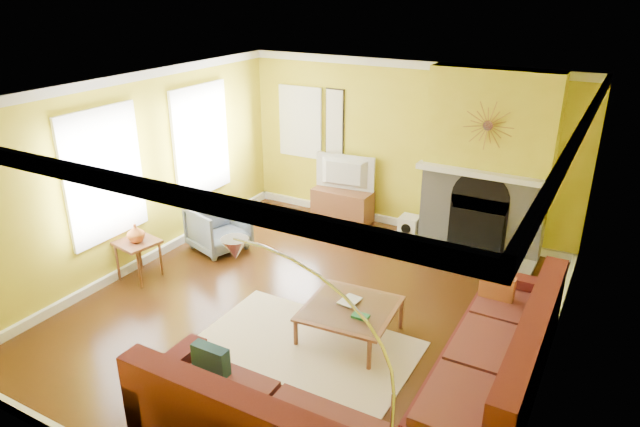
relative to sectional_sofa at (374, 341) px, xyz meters
The scene contains 27 objects.
floor 1.54m from the sectional_sofa, 145.78° to the left, with size 5.50×6.00×0.02m, color #532D11.
ceiling 2.70m from the sectional_sofa, 145.78° to the left, with size 5.50×6.00×0.02m, color white.
wall_back 4.13m from the sectional_sofa, 107.60° to the left, with size 5.50×0.02×2.70m, color yellow.
wall_front 2.66m from the sectional_sofa, 119.15° to the right, with size 5.50×0.02×2.70m, color yellow.
wall_left 4.16m from the sectional_sofa, 168.24° to the left, with size 0.02×6.00×2.70m, color yellow.
wall_right 1.97m from the sectional_sofa, 28.22° to the left, with size 0.02×6.00×2.70m, color yellow.
baseboard 1.52m from the sectional_sofa, 145.78° to the left, with size 5.50×6.00×0.12m, color white, non-canonical shape.
crown_molding 2.64m from the sectional_sofa, 145.78° to the left, with size 5.50×6.00×0.12m, color white, non-canonical shape.
window_left_near 4.60m from the sectional_sofa, 151.61° to the left, with size 0.06×1.22×1.72m, color white.
window_left_far 4.08m from the sectional_sofa, behind, with size 0.06×1.22×1.72m, color white.
window_back 5.03m from the sectional_sofa, 129.45° to the left, with size 0.82×0.06×1.22m, color white.
wall_art 4.67m from the sectional_sofa, 123.01° to the left, with size 0.34×0.04×1.14m, color white.
fireplace 3.74m from the sectional_sofa, 87.90° to the left, with size 1.80×0.40×2.70m, color gray, non-canonical shape.
mantel 3.48m from the sectional_sofa, 87.75° to the left, with size 1.92×0.22×0.08m, color white.
hearth 3.11m from the sectional_sofa, 87.53° to the left, with size 1.80×0.70×0.06m, color gray.
sunburst 3.72m from the sectional_sofa, 87.76° to the left, with size 0.70×0.04×0.70m, color olive, non-canonical shape.
rug 0.98m from the sectional_sofa, behind, with size 2.40×1.80×0.02m, color beige.
sectional_sofa is the anchor object (origin of this frame).
coffee_table 0.80m from the sectional_sofa, 134.98° to the left, with size 1.00×1.00×0.40m, color white, non-canonical shape.
media_console 4.15m from the sectional_sofa, 121.45° to the left, with size 1.00×0.45×0.55m, color brown.
tv 4.16m from the sectional_sofa, 121.45° to the left, with size 1.02×0.13×0.59m, color black.
subwoofer 3.71m from the sectional_sofa, 105.16° to the left, with size 0.30×0.30×0.30m, color white.
armchair 3.68m from the sectional_sofa, 153.42° to the left, with size 0.76×0.78×0.71m, color gray.
side_table 3.70m from the sectional_sofa, behind, with size 0.50×0.50×0.55m, color brown, non-canonical shape.
vase 3.70m from the sectional_sofa, behind, with size 0.24×0.24×0.25m, color orange.
book 0.94m from the sectional_sofa, 137.15° to the left, with size 0.20×0.27×0.03m, color white.
arc_lamp 1.72m from the sectional_sofa, 81.34° to the right, with size 1.35×0.36×2.12m, color silver, non-canonical shape.
Camera 1 is at (3.08, -5.30, 3.82)m, focal length 32.00 mm.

